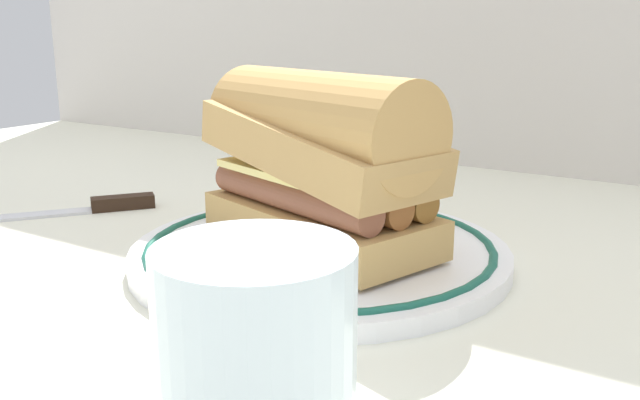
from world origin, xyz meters
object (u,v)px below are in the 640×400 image
drinking_glass (257,384)px  butter_knife (84,207)px  plate (320,251)px  sausage_sandwich (320,157)px

drinking_glass → butter_knife: (-0.35, 0.21, -0.03)m
plate → sausage_sandwich: bearing=11.3°
butter_knife → sausage_sandwich: bearing=0.2°
plate → drinking_glass: size_ratio=2.94×
plate → drinking_glass: 0.24m
sausage_sandwich → plate: bearing=-150.8°
sausage_sandwich → drinking_glass: 0.24m
plate → butter_knife: bearing=-179.8°
sausage_sandwich → drinking_glass: sausage_sandwich is taller
plate → drinking_glass: (0.11, -0.21, 0.03)m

